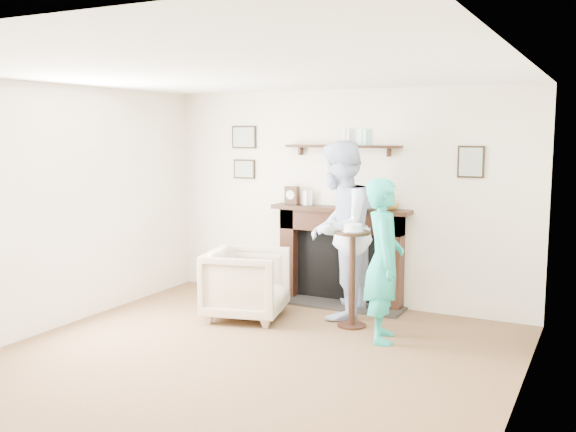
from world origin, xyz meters
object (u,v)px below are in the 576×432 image
object	(u,v)px
man	(338,316)
woman	(382,340)
armchair	(247,317)
pedestal_table	(352,260)

from	to	relation	value
man	woman	xyz separation A→B (m)	(0.70, -0.56, 0.00)
armchair	man	size ratio (longest dim) A/B	0.43
armchair	woman	bearing A→B (deg)	-106.24
man	armchair	bearing A→B (deg)	-65.41
armchair	man	bearing A→B (deg)	-73.84
armchair	pedestal_table	bearing A→B (deg)	-93.26
woman	man	bearing A→B (deg)	32.28
man	woman	size ratio (longest dim) A/B	1.22
armchair	woman	world-z (taller)	woman
man	woman	world-z (taller)	man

